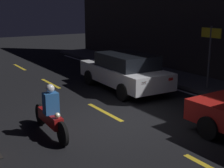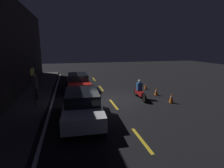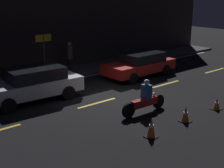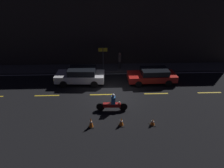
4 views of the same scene
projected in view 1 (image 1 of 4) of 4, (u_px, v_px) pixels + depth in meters
name	position (u px, v px, depth m)	size (l,w,h in m)	color
ground_plane	(122.00, 122.00, 9.06)	(56.00, 56.00, 0.00)	black
lane_dash_a	(20.00, 67.00, 17.22)	(2.00, 0.14, 0.01)	gold
lane_dash_b	(51.00, 83.00, 13.55)	(2.00, 0.14, 0.01)	gold
lane_dash_c	(104.00, 112.00, 9.88)	(2.00, 0.14, 0.01)	gold
lane_solid_kerb	(212.00, 100.00, 11.11)	(25.20, 0.14, 0.01)	silver
sedan_white	(124.00, 71.00, 12.39)	(4.42, 2.08, 1.46)	silver
motorcycle	(50.00, 114.00, 8.03)	(2.23, 0.37, 1.37)	black
shop_sign	(210.00, 45.00, 11.85)	(0.90, 0.08, 2.40)	#4C4C51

